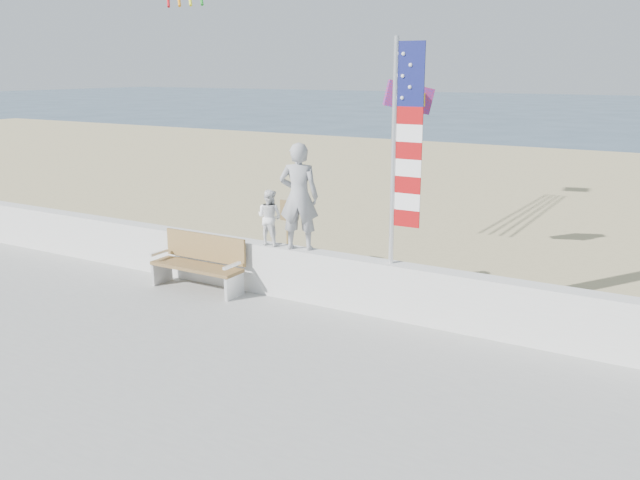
# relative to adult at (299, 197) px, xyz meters

# --- Properties ---
(ground) EXTENTS (220.00, 220.00, 0.00)m
(ground) POSITION_rel_adult_xyz_m (0.33, -2.00, -2.00)
(ground) COLOR #2D455A
(ground) RESTS_ON ground
(sand) EXTENTS (90.00, 40.00, 0.08)m
(sand) POSITION_rel_adult_xyz_m (0.33, 7.00, -1.96)
(sand) COLOR tan
(sand) RESTS_ON ground
(boardwalk) EXTENTS (50.00, 12.40, 0.10)m
(boardwalk) POSITION_rel_adult_xyz_m (0.33, -6.00, -1.87)
(boardwalk) COLOR #9E9E99
(boardwalk) RESTS_ON sand
(seawall) EXTENTS (30.00, 0.35, 0.90)m
(seawall) POSITION_rel_adult_xyz_m (0.33, 0.00, -1.37)
(seawall) COLOR silver
(seawall) RESTS_ON boardwalk
(adult) EXTENTS (0.78, 0.64, 1.84)m
(adult) POSITION_rel_adult_xyz_m (0.00, 0.00, 0.00)
(adult) COLOR #929397
(adult) RESTS_ON seawall
(child) EXTENTS (0.49, 0.38, 0.99)m
(child) POSITION_rel_adult_xyz_m (-0.61, 0.00, -0.43)
(child) COLOR white
(child) RESTS_ON seawall
(bench) EXTENTS (1.80, 0.57, 1.00)m
(bench) POSITION_rel_adult_xyz_m (-1.86, -0.45, -1.31)
(bench) COLOR brown
(bench) RESTS_ON boardwalk
(flag) EXTENTS (0.50, 0.08, 3.50)m
(flag) POSITION_rel_adult_xyz_m (1.86, -0.00, 0.99)
(flag) COLOR silver
(flag) RESTS_ON seawall
(parafoil_kite) EXTENTS (0.99, 0.76, 0.70)m
(parafoil_kite) POSITION_rel_adult_xyz_m (0.59, 3.27, 1.55)
(parafoil_kite) COLOR red
(parafoil_kite) RESTS_ON ground
(sign) EXTENTS (0.32, 0.07, 1.46)m
(sign) POSITION_rel_adult_xyz_m (-1.30, 1.63, -1.05)
(sign) COLOR olive
(sign) RESTS_ON sand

